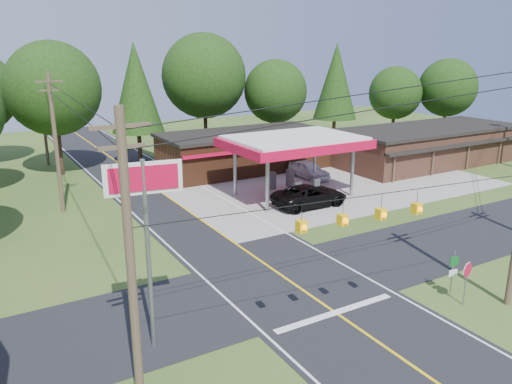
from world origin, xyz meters
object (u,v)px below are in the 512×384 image
gas_canopy (294,144)px  big_stop_sign (145,209)px  suv_car (310,196)px  sedan_car (309,170)px  octagonal_stop_sign (467,274)px

gas_canopy → big_stop_sign: size_ratio=1.37×
suv_car → sedan_car: (4.99, 7.00, -0.03)m
suv_car → sedan_car: suv_car is taller
gas_canopy → octagonal_stop_sign: gas_canopy is taller
gas_canopy → big_stop_sign: big_stop_sign is taller
sedan_car → octagonal_stop_sign: (-7.84, -23.01, 0.81)m
sedan_car → big_stop_sign: big_stop_sign is taller
octagonal_stop_sign → suv_car: bearing=79.9°
suv_car → sedan_car: 8.60m
sedan_car → octagonal_stop_sign: bearing=-111.3°
suv_car → octagonal_stop_sign: bearing=170.2°
gas_canopy → octagonal_stop_sign: bearing=-100.0°
sedan_car → octagonal_stop_sign: octagonal_stop_sign is taller
sedan_car → suv_car: bearing=-127.9°
sedan_car → big_stop_sign: 29.13m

